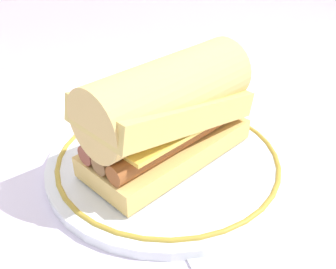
{
  "coord_description": "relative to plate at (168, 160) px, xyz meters",
  "views": [
    {
      "loc": [
        -0.12,
        -0.33,
        0.28
      ],
      "look_at": [
        0.03,
        0.01,
        0.04
      ],
      "focal_mm": 39.93,
      "sensor_mm": 36.0,
      "label": 1
    }
  ],
  "objects": [
    {
      "name": "ground_plane",
      "position": [
        -0.03,
        -0.01,
        -0.01
      ],
      "size": [
        1.5,
        1.5,
        0.0
      ],
      "primitive_type": "plane",
      "color": "silver"
    },
    {
      "name": "plate",
      "position": [
        0.0,
        0.0,
        0.0
      ],
      "size": [
        0.3,
        0.3,
        0.01
      ],
      "color": "white",
      "rests_on": "ground_plane"
    },
    {
      "name": "sausage_sandwich",
      "position": [
        0.0,
        0.0,
        0.07
      ],
      "size": [
        0.23,
        0.16,
        0.12
      ],
      "rotation": [
        0.0,
        0.0,
        0.38
      ],
      "color": "#E2BB68",
      "rests_on": "plate"
    }
  ]
}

